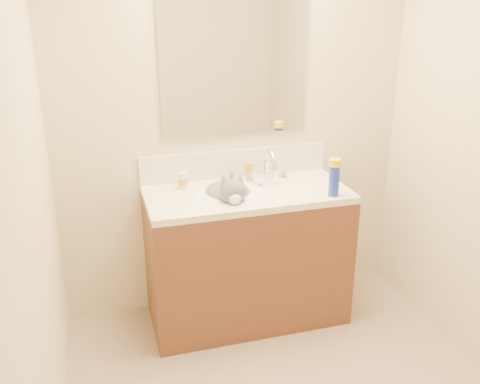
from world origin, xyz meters
TOP-DOWN VIEW (x-y plane):
  - room_shell at (0.00, 0.00)m, footprint 2.24×2.54m
  - vanity_cabinet at (0.00, 0.97)m, footprint 1.20×0.55m
  - counter_slab at (0.00, 0.97)m, footprint 1.20×0.55m
  - basin at (-0.12, 0.94)m, footprint 0.45×0.36m
  - faucet at (0.18, 1.11)m, footprint 0.28×0.20m
  - cat at (-0.11, 0.98)m, footprint 0.33×0.42m
  - backsplash at (0.00, 1.24)m, footprint 1.20×0.02m
  - mirror at (0.00, 1.24)m, footprint 0.90×0.02m
  - pill_bottle at (-0.36, 1.13)m, footprint 0.07×0.07m
  - pill_label at (-0.36, 1.13)m, footprint 0.08×0.08m
  - silver_jar at (-0.04, 1.16)m, footprint 0.07×0.07m
  - amber_bottle at (0.08, 1.19)m, footprint 0.05×0.05m
  - toothbrush at (0.11, 1.04)m, footprint 0.07×0.12m
  - toothbrush_head at (0.11, 1.04)m, footprint 0.03×0.03m
  - spray_can at (0.46, 0.77)m, footprint 0.08×0.08m
  - spray_cap at (0.46, 0.77)m, footprint 0.09×0.09m

SIDE VIEW (x-z plane):
  - vanity_cabinet at x=0.00m, z-range 0.00..0.82m
  - basin at x=-0.12m, z-range 0.72..0.86m
  - cat at x=-0.11m, z-range 0.67..0.99m
  - counter_slab at x=0.00m, z-range 0.82..0.86m
  - toothbrush at x=0.11m, z-range 0.86..0.87m
  - toothbrush_head at x=0.11m, z-range 0.86..0.88m
  - silver_jar at x=-0.04m, z-range 0.86..0.92m
  - pill_label at x=-0.36m, z-range 0.89..0.92m
  - amber_bottle at x=0.08m, z-range 0.86..0.96m
  - pill_bottle at x=-0.36m, z-range 0.86..0.96m
  - spray_can at x=0.46m, z-range 0.86..1.03m
  - faucet at x=0.18m, z-range 0.84..1.05m
  - backsplash at x=0.00m, z-range 0.86..1.04m
  - spray_cap at x=0.46m, z-range 1.04..1.08m
  - room_shell at x=0.00m, z-range 0.23..2.75m
  - mirror at x=0.00m, z-range 1.14..1.94m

